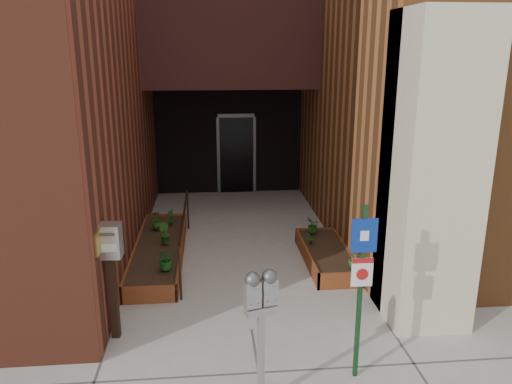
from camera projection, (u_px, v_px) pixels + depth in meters
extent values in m
plane|color=#9E9991|center=(252.00, 330.00, 7.16)|extent=(80.00, 80.00, 0.00)
cube|color=#9B592D|center=(454.00, 5.00, 13.16)|extent=(8.00, 13.70, 10.00)
cube|color=beige|center=(431.00, 174.00, 6.97)|extent=(1.10, 1.20, 4.40)
cube|color=black|center=(230.00, 44.00, 11.80)|extent=(4.20, 2.00, 2.00)
cube|color=black|center=(229.00, 138.00, 13.83)|extent=(4.00, 0.30, 3.00)
cube|color=black|center=(236.00, 155.00, 13.80)|extent=(0.90, 0.06, 2.10)
cube|color=#B79338|center=(98.00, 242.00, 6.37)|extent=(0.04, 0.30, 0.30)
cube|color=brown|center=(149.00, 295.00, 7.86)|extent=(0.90, 0.04, 0.30)
cube|color=brown|center=(166.00, 221.00, 11.26)|extent=(0.90, 0.04, 0.30)
cube|color=brown|center=(136.00, 252.00, 9.52)|extent=(0.04, 3.60, 0.30)
cube|color=brown|center=(182.00, 250.00, 9.60)|extent=(0.04, 3.60, 0.30)
cube|color=black|center=(159.00, 252.00, 9.57)|extent=(0.82, 3.52, 0.26)
cube|color=brown|center=(341.00, 281.00, 8.33)|extent=(0.80, 0.04, 0.30)
cube|color=brown|center=(314.00, 235.00, 10.40)|extent=(0.80, 0.04, 0.30)
cube|color=brown|center=(306.00, 256.00, 9.33)|extent=(0.04, 2.20, 0.30)
cube|color=brown|center=(346.00, 254.00, 9.40)|extent=(0.04, 2.20, 0.30)
cube|color=black|center=(326.00, 256.00, 9.37)|extent=(0.72, 2.12, 0.26)
cylinder|color=black|center=(180.00, 274.00, 7.90)|extent=(0.04, 0.04, 0.90)
cylinder|color=black|center=(188.00, 210.00, 11.05)|extent=(0.04, 0.04, 0.90)
cylinder|color=black|center=(184.00, 215.00, 9.36)|extent=(0.04, 3.30, 0.04)
cube|color=#9B9B9D|center=(261.00, 359.00, 5.52)|extent=(0.08, 0.08, 1.14)
cube|color=#9B9B9D|center=(261.00, 310.00, 5.35)|extent=(0.36, 0.22, 0.09)
cube|color=#9B9B9D|center=(252.00, 294.00, 5.26)|extent=(0.19, 0.15, 0.30)
sphere|color=#59595B|center=(252.00, 280.00, 5.22)|extent=(0.17, 0.17, 0.17)
cube|color=white|center=(254.00, 295.00, 5.20)|extent=(0.10, 0.03, 0.06)
cube|color=#B21414|center=(254.00, 303.00, 5.23)|extent=(0.10, 0.03, 0.03)
cube|color=#9B9B9D|center=(269.00, 291.00, 5.33)|extent=(0.19, 0.15, 0.30)
sphere|color=#59595B|center=(269.00, 277.00, 5.28)|extent=(0.17, 0.17, 0.17)
cube|color=white|center=(271.00, 292.00, 5.27)|extent=(0.10, 0.03, 0.06)
cube|color=#B21414|center=(271.00, 299.00, 5.29)|extent=(0.10, 0.03, 0.03)
cube|color=#14391B|center=(360.00, 295.00, 5.85)|extent=(0.05, 0.05, 2.21)
cube|color=navy|center=(364.00, 236.00, 5.62)|extent=(0.30, 0.02, 0.40)
cube|color=white|center=(365.00, 236.00, 5.61)|extent=(0.10, 0.01, 0.12)
cube|color=white|center=(362.00, 272.00, 5.74)|extent=(0.25, 0.02, 0.35)
cube|color=#B21414|center=(363.00, 261.00, 5.70)|extent=(0.25, 0.01, 0.06)
cylinder|color=#B21414|center=(362.00, 274.00, 5.74)|extent=(0.14, 0.01, 0.14)
cube|color=black|center=(113.00, 297.00, 6.83)|extent=(0.12, 0.12, 1.22)
cube|color=#BAB9BC|center=(108.00, 241.00, 6.60)|extent=(0.34, 0.26, 0.46)
cube|color=#59595B|center=(105.00, 235.00, 6.44)|extent=(0.24, 0.02, 0.04)
cube|color=white|center=(106.00, 248.00, 6.49)|extent=(0.27, 0.03, 0.11)
imported|color=#1A5B1E|center=(166.00, 259.00, 8.38)|extent=(0.43, 0.43, 0.38)
imported|color=#205017|center=(164.00, 233.00, 9.50)|extent=(0.31, 0.31, 0.40)
imported|color=#205017|center=(156.00, 220.00, 10.26)|extent=(0.28, 0.28, 0.38)
imported|color=#17531C|center=(171.00, 217.00, 10.51)|extent=(0.24, 0.24, 0.33)
imported|color=#2C621C|center=(354.00, 259.00, 8.44)|extent=(0.18, 0.18, 0.33)
imported|color=#1D5418|center=(311.00, 234.00, 9.53)|extent=(0.21, 0.21, 0.34)
imported|color=#1E5518|center=(313.00, 225.00, 10.06)|extent=(0.31, 0.31, 0.31)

